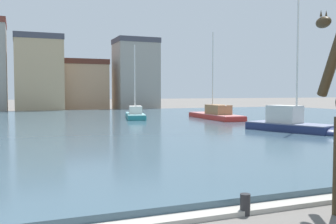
# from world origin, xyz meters

# --- Properties ---
(harbor_water) EXTENTS (83.08, 47.26, 0.29)m
(harbor_water) POSITION_xyz_m (0.00, 33.43, 0.14)
(harbor_water) COLOR #3D5666
(harbor_water) RESTS_ON ground
(quay_edge_coping) EXTENTS (83.08, 0.50, 0.12)m
(quay_edge_coping) POSITION_xyz_m (0.00, 9.55, 0.06)
(quay_edge_coping) COLOR #ADA89E
(quay_edge_coping) RESTS_ON ground
(sailboat_teal) EXTENTS (3.18, 7.41, 7.46)m
(sailboat_teal) POSITION_xyz_m (8.43, 38.18, 0.52)
(sailboat_teal) COLOR teal
(sailboat_teal) RESTS_ON ground
(sailboat_red) EXTENTS (2.48, 9.62, 8.60)m
(sailboat_red) POSITION_xyz_m (15.29, 34.87, 0.55)
(sailboat_red) COLOR red
(sailboat_red) RESTS_ON ground
(sailboat_navy) EXTENTS (4.08, 6.87, 9.21)m
(sailboat_navy) POSITION_xyz_m (14.44, 21.94, 0.65)
(sailboat_navy) COLOR navy
(sailboat_navy) RESTS_ON ground
(mooring_bollard) EXTENTS (0.24, 0.24, 0.50)m
(mooring_bollard) POSITION_xyz_m (2.47, 9.40, 0.25)
(mooring_bollard) COLOR #232326
(mooring_bollard) RESTS_ON ground
(townhouse_narrow_midrow) EXTENTS (6.66, 5.42, 10.92)m
(townhouse_narrow_midrow) POSITION_xyz_m (0.64, 59.64, 5.48)
(townhouse_narrow_midrow) COLOR tan
(townhouse_narrow_midrow) RESTS_ON ground
(townhouse_wide_warehouse) EXTENTS (8.37, 6.69, 7.80)m
(townhouse_wide_warehouse) POSITION_xyz_m (6.75, 62.81, 3.91)
(townhouse_wide_warehouse) COLOR tan
(townhouse_wide_warehouse) RESTS_ON ground
(townhouse_tall_gabled) EXTENTS (6.65, 5.78, 11.33)m
(townhouse_tall_gabled) POSITION_xyz_m (15.55, 61.34, 5.68)
(townhouse_tall_gabled) COLOR gray
(townhouse_tall_gabled) RESTS_ON ground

